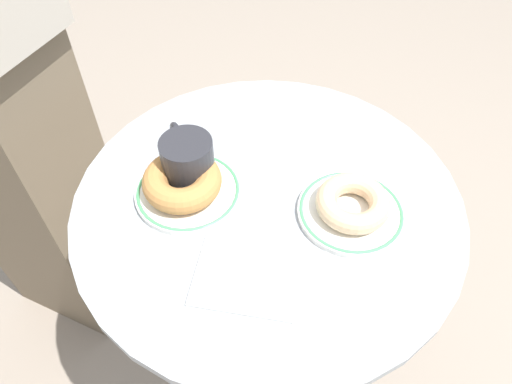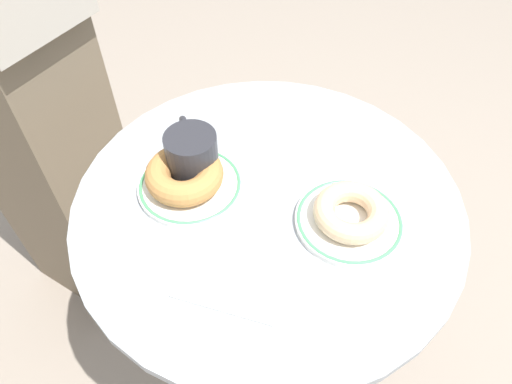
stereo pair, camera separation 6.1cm
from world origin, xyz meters
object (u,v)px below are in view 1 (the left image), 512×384
Objects in this scene: donut_glazed at (353,203)px; plate_left at (188,191)px; paper_napkin at (247,274)px; plate_right at (351,212)px; coffee_mug at (187,161)px; donut_old_fashioned at (182,181)px; cafe_table at (265,277)px.

plate_left is at bearing 171.54° from donut_glazed.
donut_glazed is 0.79× the size of paper_napkin.
coffee_mug is (-0.27, 0.07, 0.04)m from plate_right.
plate_left is at bearing 8.84° from donut_old_fashioned.
donut_old_fashioned is at bearing 125.27° from paper_napkin.
plate_left is 0.05m from coffee_mug.
coffee_mug is at bearing 118.70° from paper_napkin.
donut_old_fashioned is at bearing 171.97° from plate_right.
plate_right reaches higher than paper_napkin.
plate_left is 1.50× the size of donut_glazed.
paper_napkin is at bearing -61.30° from coffee_mug.
donut_glazed is 0.96× the size of coffee_mug.
plate_left is 0.03m from donut_old_fashioned.
plate_left is at bearing 176.97° from cafe_table.
plate_left is 0.27m from donut_glazed.
donut_glazed reaches higher than plate_left.
donut_old_fashioned is at bearing -100.52° from coffee_mug.
cafe_table is 0.32m from donut_old_fashioned.
donut_old_fashioned is 0.87× the size of paper_napkin.
coffee_mug is (0.01, 0.03, 0.01)m from donut_old_fashioned.
donut_glazed reaches higher than plate_right.
plate_right is 0.20m from paper_napkin.
donut_old_fashioned reaches higher than donut_glazed.
donut_glazed is at bearing 90.00° from plate_right.
coffee_mug is at bearing 79.48° from donut_old_fashioned.
paper_napkin is (0.11, -0.15, -0.03)m from donut_old_fashioned.
coffee_mug reaches higher than plate_right.
coffee_mug is (-0.00, 0.03, 0.04)m from plate_left.
plate_left is 1.03× the size of plate_right.
plate_right is at bearing -90.00° from donut_glazed.
paper_napkin is (0.10, -0.16, -0.00)m from plate_left.
donut_glazed is (0.13, -0.03, 0.29)m from cafe_table.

